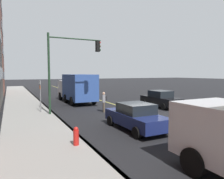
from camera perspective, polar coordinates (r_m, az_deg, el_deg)
ground at (r=16.76m, az=8.90°, el=-6.53°), size 200.00×200.00×0.00m
sidewalk_slab at (r=13.81m, az=-20.71°, el=-8.84°), size 80.00×3.56×0.15m
curb_edge at (r=14.07m, az=-13.73°, el=-8.43°), size 80.00×0.16×0.15m
lane_stripe_center at (r=16.75m, az=8.90°, el=-6.51°), size 80.00×0.16×0.01m
car_navy at (r=11.87m, az=6.50°, el=-7.38°), size 4.38×1.94×1.51m
car_black at (r=20.01m, az=13.24°, el=-2.53°), size 4.25×1.91×1.56m
truck_blue at (r=22.83m, az=-9.67°, el=0.54°), size 7.33×2.57×3.06m
pedestrian_with_backpack at (r=16.99m, az=-2.22°, el=-3.04°), size 0.44×0.44×1.65m
traffic_light_mast at (r=16.34m, az=-11.63°, el=7.95°), size 0.28×4.24×6.14m
street_sign_post at (r=17.15m, az=-19.14°, el=-1.15°), size 0.60×0.08×2.66m
fire_hydrant at (r=9.13m, az=-9.86°, el=-12.96°), size 0.24×0.24×0.94m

